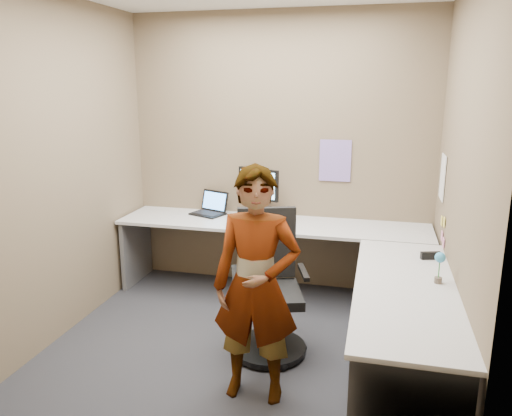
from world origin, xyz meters
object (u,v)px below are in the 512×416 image
(desk, at_px, (308,261))
(office_chair, at_px, (268,296))
(monitor, at_px, (258,187))
(person, at_px, (256,286))

(desk, xyz_separation_m, office_chair, (-0.24, -0.45, -0.15))
(monitor, bearing_deg, office_chair, -50.22)
(office_chair, bearing_deg, desk, 43.67)
(desk, height_order, monitor, monitor)
(desk, xyz_separation_m, monitor, (-0.61, 0.73, 0.46))
(desk, distance_m, person, 1.07)
(person, bearing_deg, monitor, 101.40)
(monitor, distance_m, person, 1.84)
(desk, xyz_separation_m, person, (-0.19, -1.03, 0.18))
(desk, bearing_deg, monitor, 129.65)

